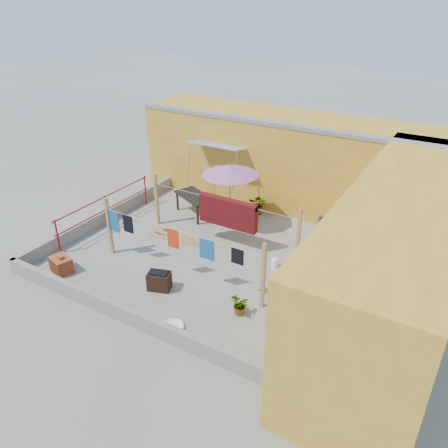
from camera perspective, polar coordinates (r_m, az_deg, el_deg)
The scene contains 21 objects.
ground at distance 13.12m, azimuth -2.14°, elevation -3.91°, with size 80.00×80.00×0.00m, color #9E998E.
wall_back at distance 16.01m, azimuth 8.50°, elevation 8.22°, with size 11.00×3.27×3.21m.
wall_right at distance 10.77m, azimuth 21.74°, elevation -3.83°, with size 2.40×9.00×3.20m, color gold.
parapet_front at distance 10.73m, azimuth -12.75°, elevation -11.47°, with size 8.30×0.16×0.44m, color gray.
parapet_left at distance 15.35m, azimuth -15.08°, elevation 1.02°, with size 0.16×7.30×0.44m, color gray.
red_railing at distance 14.87m, azimuth -15.21°, elevation 2.24°, with size 0.05×4.20×1.10m.
clothesline_rig at distance 12.93m, azimuth -0.27°, elevation 0.98°, with size 5.09×2.35×1.80m.
patio_umbrella at distance 13.78m, azimuth 0.80°, elevation 7.02°, with size 2.17×2.17×2.23m.
outdoor_table at distance 15.17m, azimuth -3.85°, elevation 3.49°, with size 1.75×1.37×0.74m.
brick_stack at distance 13.01m, azimuth -20.49°, elevation -4.98°, with size 0.71×0.59×0.53m.
lumber_pile at distance 13.87m, azimuth -5.77°, elevation -1.84°, with size 2.22×0.62×0.13m.
brazier at distance 11.63m, azimuth -8.46°, elevation -7.32°, with size 0.68×0.55×0.52m.
white_basin at distance 10.48m, azimuth -6.70°, elevation -13.20°, with size 0.53×0.53×0.09m.
water_jug_a at distance 12.23m, azimuth 10.22°, elevation -6.13°, with size 0.22×0.22×0.35m.
water_jug_b at distance 12.51m, azimuth 6.64°, elevation -5.08°, with size 0.20×0.20×0.31m.
green_hose at distance 14.38m, azimuth 16.11°, elevation -1.88°, with size 0.50×0.50×0.07m.
plant_back_a at distance 15.38m, azimuth 4.49°, elevation 2.60°, with size 0.66×0.57×0.74m, color #1E5D1A.
plant_back_b at distance 14.22m, azimuth 12.56°, elevation -0.35°, with size 0.38×0.38×0.68m, color #1E5D1A.
plant_right_a at distance 13.25m, azimuth 16.19°, elevation -2.85°, with size 0.40×0.27×0.76m, color #1E5D1A.
plant_right_b at distance 11.51m, azimuth 11.96°, elevation -7.53°, with size 0.39×0.31×0.70m, color #1E5D1A.
plant_right_c at distance 10.67m, azimuth 2.13°, elevation -10.57°, with size 0.49×0.42×0.54m, color #1E5D1A.
Camera 1 is at (6.13, -9.33, 6.89)m, focal length 35.00 mm.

